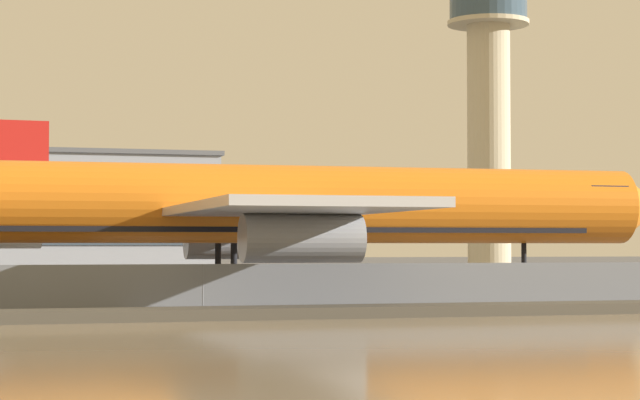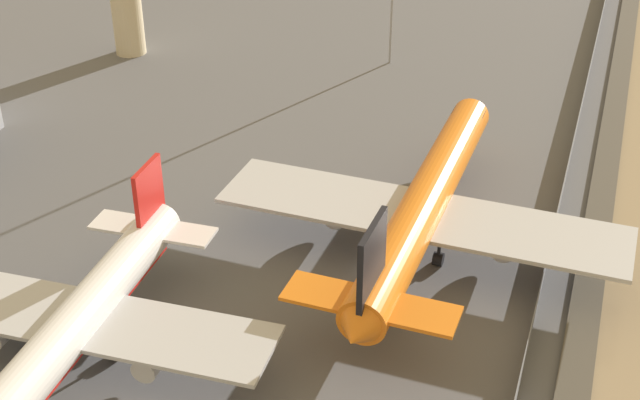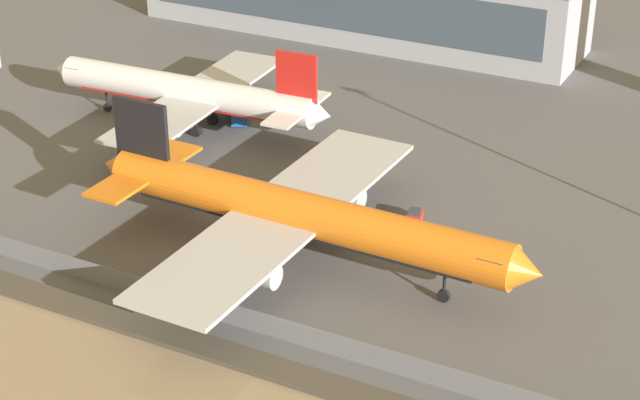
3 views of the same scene
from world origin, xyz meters
TOP-DOWN VIEW (x-y plane):
  - ground_plane at (0.00, 0.00)m, footprint 500.00×500.00m
  - shoreline_seawall at (0.00, -20.50)m, footprint 320.00×3.00m
  - perimeter_fence at (0.00, -16.00)m, footprint 280.00×0.10m
  - cargo_jet_orange at (6.28, -2.85)m, footprint 50.06×42.91m
  - passenger_jet_white_red at (-22.44, 21.21)m, footprint 41.32×35.20m
  - baggage_tug at (14.09, 9.68)m, footprint 2.27×3.48m
  - ops_van at (-17.75, 25.88)m, footprint 4.23×5.59m

SIDE VIEW (x-z plane):
  - ground_plane at x=0.00m, z-range 0.00..0.00m
  - shoreline_seawall at x=0.00m, z-range 0.00..0.50m
  - baggage_tug at x=14.09m, z-range -0.09..1.71m
  - perimeter_fence at x=0.00m, z-range 0.00..2.31m
  - ops_van at x=-17.75m, z-range 0.04..2.52m
  - passenger_jet_white_red at x=-22.44m, z-range -1.49..11.12m
  - cargo_jet_orange at x=6.28m, z-range -1.68..12.47m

